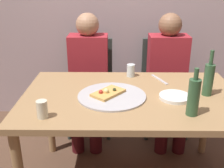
{
  "coord_description": "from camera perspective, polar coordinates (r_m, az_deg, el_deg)",
  "views": [
    {
      "loc": [
        -0.11,
        -1.67,
        1.48
      ],
      "look_at": [
        -0.13,
        0.07,
        0.78
      ],
      "focal_mm": 43.7,
      "sensor_mm": 36.0,
      "label": 1
    }
  ],
  "objects": [
    {
      "name": "dining_table",
      "position": [
        1.87,
        4.03,
        -4.44
      ],
      "size": [
        1.46,
        0.9,
        0.73
      ],
      "color": "#99754C",
      "rests_on": "ground_plane"
    },
    {
      "name": "table_knife",
      "position": [
        2.12,
        9.89,
        0.96
      ],
      "size": [
        0.1,
        0.21,
        0.01
      ],
      "primitive_type": "cube",
      "rotation": [
        0.0,
        0.0,
        1.96
      ],
      "color": "#B7B7BC",
      "rests_on": "dining_table"
    },
    {
      "name": "guest_in_beanie",
      "position": [
        2.56,
        11.72,
        2.32
      ],
      "size": [
        0.36,
        0.56,
        1.17
      ],
      "rotation": [
        0.0,
        0.0,
        3.14
      ],
      "color": "maroon",
      "rests_on": "ground_plane"
    },
    {
      "name": "guest_in_sweater",
      "position": [
        2.53,
        -5.04,
        2.42
      ],
      "size": [
        0.36,
        0.56,
        1.17
      ],
      "rotation": [
        0.0,
        0.0,
        3.14
      ],
      "color": "maroon",
      "rests_on": "ground_plane"
    },
    {
      "name": "beer_bottle",
      "position": [
        1.9,
        19.56,
        1.06
      ],
      "size": [
        0.07,
        0.07,
        0.31
      ],
      "color": "#2D5133",
      "rests_on": "dining_table"
    },
    {
      "name": "tumbler_near",
      "position": [
        2.15,
        3.94,
        2.85
      ],
      "size": [
        0.06,
        0.06,
        0.1
      ],
      "primitive_type": "cylinder",
      "color": "silver",
      "rests_on": "dining_table"
    },
    {
      "name": "pizza_slice_last",
      "position": [
        1.8,
        -0.86,
        -1.81
      ],
      "size": [
        0.24,
        0.25,
        0.05
      ],
      "color": "tan",
      "rests_on": "pizza_tray"
    },
    {
      "name": "wine_bottle",
      "position": [
        1.6,
        16.69,
        -2.52
      ],
      "size": [
        0.07,
        0.07,
        0.28
      ],
      "color": "#2D5133",
      "rests_on": "dining_table"
    },
    {
      "name": "pizza_tray",
      "position": [
        1.8,
        -0.03,
        -2.49
      ],
      "size": [
        0.45,
        0.45,
        0.01
      ],
      "primitive_type": "cylinder",
      "color": "#ADADB2",
      "rests_on": "dining_table"
    },
    {
      "name": "chair_left",
      "position": [
        2.71,
        -4.65,
        0.95
      ],
      "size": [
        0.44,
        0.44,
        0.9
      ],
      "rotation": [
        0.0,
        0.0,
        3.14
      ],
      "color": "#2D3833",
      "rests_on": "ground_plane"
    },
    {
      "name": "chair_right",
      "position": [
        2.75,
        10.95,
        0.87
      ],
      "size": [
        0.44,
        0.44,
        0.9
      ],
      "rotation": [
        0.0,
        0.0,
        3.14
      ],
      "color": "#2D3833",
      "rests_on": "ground_plane"
    },
    {
      "name": "plate_stack",
      "position": [
        1.82,
        12.99,
        -2.64
      ],
      "size": [
        0.2,
        0.2,
        0.02
      ],
      "primitive_type": "cylinder",
      "color": "white",
      "rests_on": "dining_table"
    },
    {
      "name": "tumbler_far",
      "position": [
        1.57,
        -14.4,
        -5.15
      ],
      "size": [
        0.06,
        0.06,
        0.1
      ],
      "primitive_type": "cylinder",
      "color": "beige",
      "rests_on": "dining_table"
    }
  ]
}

